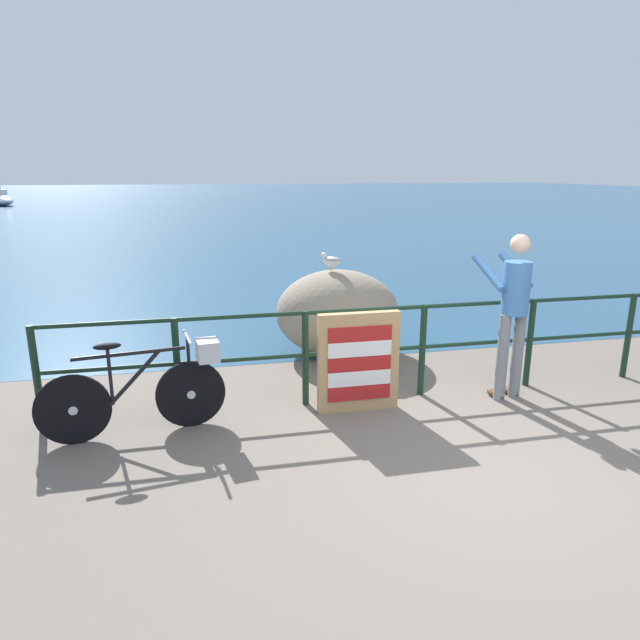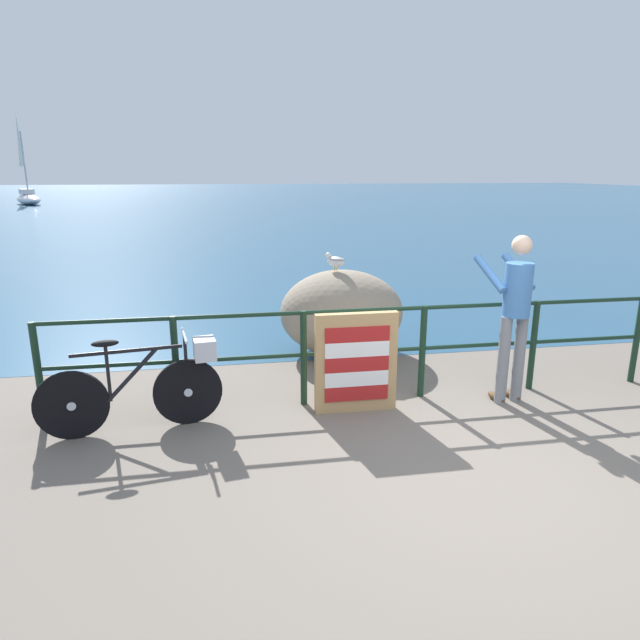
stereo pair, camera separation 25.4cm
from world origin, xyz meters
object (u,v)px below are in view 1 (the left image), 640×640
(breakwater_boulder_main, at_px, (337,312))
(seagull, at_px, (331,260))
(bicycle, at_px, (150,386))
(folded_deckchair_stack, at_px, (358,362))
(sailboat, at_px, (0,195))
(person_at_railing, at_px, (513,309))

(breakwater_boulder_main, xyz_separation_m, seagull, (-0.09, -0.02, 0.70))
(bicycle, height_order, folded_deckchair_stack, folded_deckchair_stack)
(breakwater_boulder_main, bearing_deg, bicycle, -139.57)
(folded_deckchair_stack, distance_m, seagull, 2.00)
(folded_deckchair_stack, xyz_separation_m, sailboat, (-14.79, 37.70, 0.19))
(sailboat, bearing_deg, bicycle, -8.96)
(bicycle, xyz_separation_m, seagull, (2.18, 1.92, 0.80))
(folded_deckchair_stack, height_order, breakwater_boulder_main, breakwater_boulder_main)
(breakwater_boulder_main, relative_size, seagull, 5.54)
(bicycle, xyz_separation_m, breakwater_boulder_main, (2.27, 1.94, 0.10))
(bicycle, bearing_deg, breakwater_boulder_main, 32.01)
(person_at_railing, height_order, sailboat, sailboat)
(sailboat, bearing_deg, folded_deckchair_stack, -6.19)
(person_at_railing, xyz_separation_m, breakwater_boulder_main, (-1.42, 1.89, -0.43))
(seagull, bearing_deg, folded_deckchair_stack, 133.13)
(folded_deckchair_stack, bearing_deg, sailboat, 111.43)
(bicycle, bearing_deg, sailboat, 100.25)
(breakwater_boulder_main, height_order, sailboat, sailboat)
(folded_deckchair_stack, xyz_separation_m, breakwater_boulder_main, (0.24, 1.86, 0.05))
(folded_deckchair_stack, bearing_deg, bicycle, -177.91)
(bicycle, xyz_separation_m, person_at_railing, (3.70, 0.05, 0.53))
(bicycle, relative_size, person_at_railing, 0.95)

